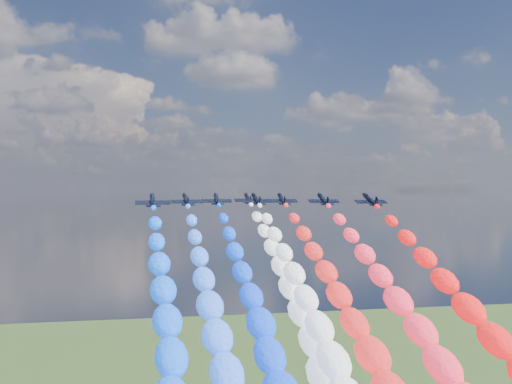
{
  "coord_description": "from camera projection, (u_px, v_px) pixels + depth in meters",
  "views": [
    {
      "loc": [
        -33.13,
        -156.28,
        110.02
      ],
      "look_at": [
        0.0,
        4.0,
        109.67
      ],
      "focal_mm": 44.8,
      "sensor_mm": 36.0,
      "label": 1
    }
  ],
  "objects": [
    {
      "name": "jet_0",
      "position": [
        153.0,
        201.0,
        148.1
      ],
      "size": [
        8.06,
        10.99,
        5.73
      ],
      "primitive_type": null,
      "rotation": [
        0.33,
        0.0,
        -0.0
      ],
      "color": "black"
    },
    {
      "name": "jet_2",
      "position": [
        217.0,
        199.0,
        172.38
      ],
      "size": [
        8.74,
        11.48,
        5.73
      ],
      "primitive_type": null,
      "rotation": [
        0.33,
        0.0,
        -0.07
      ],
      "color": "black"
    },
    {
      "name": "trail_1",
      "position": [
        221.0,
        368.0,
        103.15
      ],
      "size": [
        7.33,
        117.75,
        57.07
      ],
      "primitive_type": null,
      "color": "blue"
    },
    {
      "name": "trail_4",
      "position": [
        306.0,
        337.0,
        124.9
      ],
      "size": [
        7.33,
        117.75,
        57.07
      ],
      "primitive_type": null,
      "color": "white"
    },
    {
      "name": "trail_3",
      "position": [
        325.0,
        354.0,
        111.75
      ],
      "size": [
        7.33,
        117.75,
        57.07
      ],
      "primitive_type": null,
      "color": "silver"
    },
    {
      "name": "jet_3",
      "position": [
        256.0,
        199.0,
        169.99
      ],
      "size": [
        8.35,
        11.2,
        5.73
      ],
      "primitive_type": null,
      "rotation": [
        0.33,
        0.0,
        0.03
      ],
      "color": "black"
    },
    {
      "name": "trail_2",
      "position": [
        264.0,
        351.0,
        114.13
      ],
      "size": [
        7.33,
        117.75,
        57.07
      ],
      "primitive_type": null,
      "color": "#0C39DD"
    },
    {
      "name": "trail_7",
      "position": [
        512.0,
        371.0,
        101.11
      ],
      "size": [
        7.33,
        117.75,
        57.07
      ],
      "primitive_type": null,
      "color": "red"
    },
    {
      "name": "trail_5",
      "position": [
        362.0,
        350.0,
        114.84
      ],
      "size": [
        7.33,
        117.75,
        57.07
      ],
      "primitive_type": null,
      "color": "red"
    },
    {
      "name": "jet_1",
      "position": [
        186.0,
        200.0,
        161.39
      ],
      "size": [
        8.42,
        11.25,
        5.73
      ],
      "primitive_type": null,
      "rotation": [
        0.33,
        0.0,
        0.03
      ],
      "color": "black"
    },
    {
      "name": "jet_5",
      "position": [
        282.0,
        199.0,
        173.09
      ],
      "size": [
        8.48,
        11.29,
        5.73
      ],
      "primitive_type": null,
      "rotation": [
        0.33,
        0.0,
        -0.04
      ],
      "color": "black"
    },
    {
      "name": "jet_4",
      "position": [
        248.0,
        199.0,
        183.14
      ],
      "size": [
        8.13,
        11.04,
        5.73
      ],
      "primitive_type": null,
      "rotation": [
        0.33,
        0.0,
        -0.01
      ],
      "color": "black"
    },
    {
      "name": "jet_7",
      "position": [
        370.0,
        200.0,
        159.35
      ],
      "size": [
        8.25,
        11.12,
        5.73
      ],
      "primitive_type": null,
      "rotation": [
        0.33,
        0.0,
        0.02
      ],
      "color": "black"
    },
    {
      "name": "jet_6",
      "position": [
        323.0,
        200.0,
        166.72
      ],
      "size": [
        8.19,
        11.08,
        5.73
      ],
      "primitive_type": null,
      "rotation": [
        0.33,
        0.0,
        -0.01
      ],
      "color": "black"
    },
    {
      "name": "trail_6",
      "position": [
        430.0,
        359.0,
        108.47
      ],
      "size": [
        7.33,
        117.75,
        57.07
      ],
      "primitive_type": null,
      "color": "#F9273F"
    }
  ]
}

